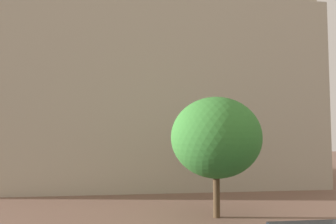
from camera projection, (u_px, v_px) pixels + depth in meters
name	position (u px, v px, depth m)	size (l,w,h in m)	color
landmark_building	(151.00, 75.00, 29.99)	(26.23, 15.02, 36.21)	#B2A893
tree_curb_far	(216.00, 137.00, 16.17)	(4.45, 4.45, 5.88)	#4C3823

